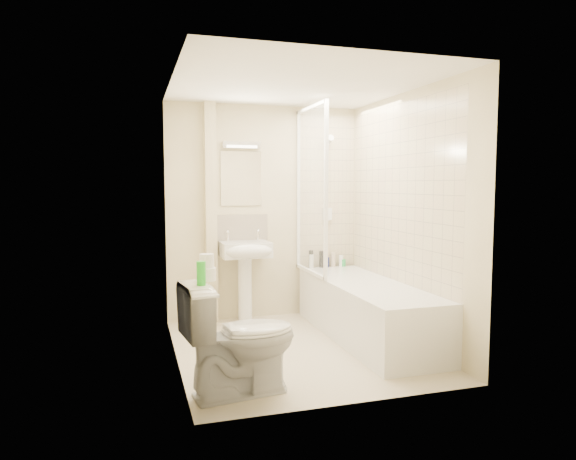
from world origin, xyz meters
name	(u,v)px	position (x,y,z in m)	size (l,w,h in m)	color
floor	(298,349)	(0.00, 0.00, 0.00)	(2.50, 2.50, 0.00)	beige
wall_back	(264,212)	(0.00, 1.25, 1.20)	(2.20, 0.02, 2.40)	beige
wall_left	(175,222)	(-1.10, 0.00, 1.20)	(0.02, 2.50, 2.40)	beige
wall_right	(406,217)	(1.10, 0.00, 1.20)	(0.02, 2.50, 2.40)	beige
ceiling	(299,84)	(0.00, 0.00, 2.40)	(2.20, 2.50, 0.02)	white
tile_back	(327,192)	(0.75, 1.24, 1.42)	(0.70, 0.01, 1.75)	beige
tile_right	(399,194)	(1.09, 0.13, 1.42)	(0.01, 2.10, 1.75)	beige
pipe_boxing	(211,213)	(-0.62, 1.19, 1.20)	(0.12, 0.12, 2.40)	beige
splashback	(242,228)	(-0.27, 1.24, 1.03)	(0.60, 0.01, 0.30)	beige
mirror	(241,179)	(-0.27, 1.24, 1.58)	(0.46, 0.01, 0.60)	white
strip_light	(241,145)	(-0.27, 1.22, 1.95)	(0.42, 0.07, 0.07)	silver
bathtub	(367,309)	(0.75, 0.13, 0.29)	(0.70, 2.10, 0.55)	white
shower_screen	(311,191)	(0.40, 0.80, 1.45)	(0.04, 0.92, 1.80)	white
shower_fixture	(328,182)	(0.75, 1.19, 1.55)	(0.10, 0.16, 0.99)	white
pedestal_sink	(246,259)	(-0.27, 1.01, 0.71)	(0.53, 0.48, 1.01)	white
bottle_black_a	(311,259)	(0.53, 1.16, 0.65)	(0.05, 0.05, 0.21)	black
bottle_white_a	(311,261)	(0.54, 1.16, 0.63)	(0.06, 0.06, 0.16)	white
bottle_black_b	(322,259)	(0.66, 1.16, 0.65)	(0.06, 0.06, 0.19)	black
bottle_blue	(327,262)	(0.74, 1.16, 0.61)	(0.05, 0.05, 0.12)	#131A53
bottle_cream	(333,260)	(0.81, 1.16, 0.63)	(0.06, 0.06, 0.16)	beige
bottle_white_b	(341,261)	(0.91, 1.16, 0.62)	(0.05, 0.05, 0.13)	white
bottle_green	(343,263)	(0.93, 1.16, 0.59)	(0.07, 0.07, 0.08)	green
toilet	(240,338)	(-0.72, -0.85, 0.42)	(0.87, 0.57, 0.83)	white
toilet_roll_lower	(207,274)	(-0.94, -0.78, 0.88)	(0.12, 0.12, 0.09)	white
toilet_roll_upper	(207,261)	(-0.94, -0.76, 0.97)	(0.10, 0.10, 0.10)	white
green_bottle	(201,273)	(-1.00, -0.94, 0.91)	(0.06, 0.06, 0.16)	green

